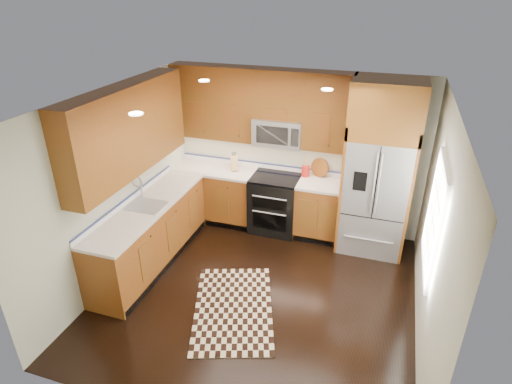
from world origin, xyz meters
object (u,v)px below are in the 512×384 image
(range, at_px, (275,204))
(knife_block, at_px, (234,162))
(utensil_crock, at_px, (306,169))
(rug, at_px, (233,308))
(refrigerator, at_px, (379,170))

(range, bearing_deg, knife_block, 172.41)
(knife_block, height_order, utensil_crock, utensil_crock)
(rug, xyz_separation_m, utensil_crock, (0.40, 2.25, 1.06))
(range, height_order, knife_block, knife_block)
(range, xyz_separation_m, utensil_crock, (0.44, 0.21, 0.60))
(range, relative_size, refrigerator, 0.36)
(knife_block, bearing_deg, rug, -70.12)
(range, relative_size, rug, 0.58)
(utensil_crock, bearing_deg, knife_block, -174.78)
(range, height_order, refrigerator, refrigerator)
(knife_block, bearing_deg, utensil_crock, 5.22)
(range, distance_m, knife_block, 0.95)
(range, distance_m, refrigerator, 1.76)
(rug, relative_size, knife_block, 5.23)
(refrigerator, height_order, utensil_crock, refrigerator)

